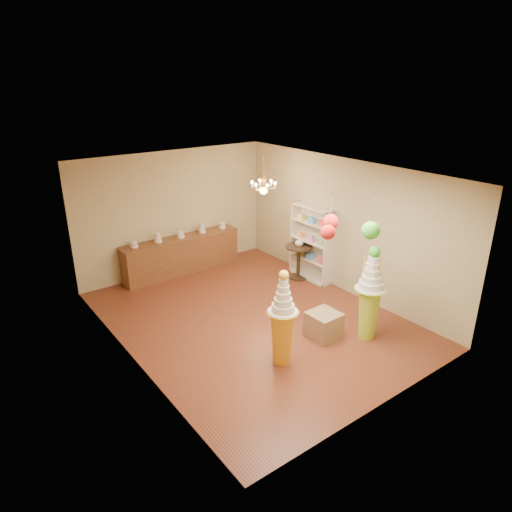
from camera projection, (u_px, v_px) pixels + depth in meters
floor at (253, 319)px, 9.28m from camera, size 6.50×6.50×0.00m
ceiling at (252, 172)px, 8.18m from camera, size 6.50×6.50×0.00m
wall_back at (174, 212)px, 11.15m from camera, size 5.00×0.04×3.00m
wall_front at (391, 317)px, 6.31m from camera, size 5.00×0.04×3.00m
wall_left at (128, 283)px, 7.34m from camera, size 0.04×6.50×3.00m
wall_right at (343, 226)px, 10.12m from camera, size 0.04×6.50×3.00m
pedestal_green at (369, 301)px, 8.36m from camera, size 0.67×0.67×1.84m
pedestal_orange at (282, 329)px, 7.67m from camera, size 0.55×0.55×1.72m
burlap_riser at (324, 325)px, 8.57m from camera, size 0.56×0.56×0.50m
sideboard at (182, 254)px, 11.32m from camera, size 3.04×0.54×1.16m
shelving_unit at (312, 243)px, 10.85m from camera, size 0.33×1.20×1.80m
round_table at (299, 257)px, 10.98m from camera, size 0.74×0.74×0.83m
vase at (299, 242)px, 10.83m from camera, size 0.25×0.25×0.21m
pom_red_left at (330, 222)px, 6.97m from camera, size 0.25×0.25×0.59m
pom_green_mid at (371, 230)px, 7.00m from camera, size 0.28×0.28×0.74m
pom_red_right at (328, 232)px, 6.51m from camera, size 0.22×0.22×0.58m
chandelier at (263, 188)px, 10.07m from camera, size 0.70×0.70×0.85m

